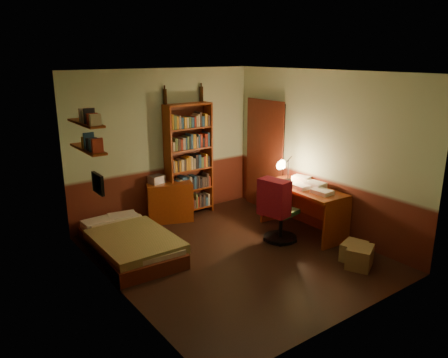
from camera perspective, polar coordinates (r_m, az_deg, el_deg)
floor at (r=6.47m, az=1.33°, el=-9.99°), size 3.50×4.00×0.02m
ceiling at (r=5.81m, az=1.50°, el=13.88°), size 3.50×4.00×0.02m
wall_back at (r=7.66m, az=-7.82°, el=4.39°), size 3.50×0.02×2.60m
wall_left at (r=5.17m, az=-14.26°, el=-1.69°), size 0.02×4.00×2.60m
wall_right at (r=7.19m, az=12.62°, el=3.38°), size 0.02×4.00×2.60m
wall_front at (r=4.65m, az=16.69°, el=-3.87°), size 3.50×0.02×2.60m
doorway at (r=8.12m, az=5.44°, el=2.97°), size 0.06×0.90×2.00m
door_trim at (r=8.10m, az=5.26°, el=2.94°), size 0.02×0.98×2.08m
bed at (r=6.57m, az=-12.27°, el=-7.26°), size 1.07×1.87×0.54m
dresser at (r=7.67m, az=-7.11°, el=-2.98°), size 0.86×0.64×0.69m
mini_stereo at (r=7.58m, az=-8.79°, el=-0.03°), size 0.28×0.24×0.13m
bookshelf at (r=7.78m, az=-4.61°, el=2.44°), size 0.87×0.29×2.01m
bottle_left at (r=7.50m, az=-7.73°, el=10.61°), size 0.09×0.09×0.25m
bottle_right at (r=7.87m, az=-2.99°, el=11.02°), size 0.08×0.08×0.26m
desk at (r=7.24m, az=10.31°, el=-3.97°), size 0.66×1.46×0.77m
paper_stack at (r=7.35m, az=10.05°, el=-0.05°), size 0.27×0.32×0.11m
desk_lamp at (r=7.38m, az=8.41°, el=1.83°), size 0.20×0.20×0.54m
office_chair at (r=6.82m, az=7.50°, el=-3.60°), size 0.64×0.59×1.10m
red_jacket at (r=6.43m, az=6.06°, el=2.94°), size 0.33×0.50×0.55m
wall_shelf_lower at (r=6.14m, az=-17.34°, el=3.76°), size 0.20×0.90×0.03m
wall_shelf_upper at (r=6.08m, az=-17.62°, el=6.98°), size 0.20×0.90×0.03m
framed_picture at (r=5.74m, az=-16.14°, el=-0.59°), size 0.04×0.32×0.26m
cardboard_box_a at (r=6.36m, az=17.29°, el=-9.68°), size 0.49×0.46×0.30m
cardboard_box_b at (r=6.54m, az=16.61°, el=-9.05°), size 0.44×0.40×0.26m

